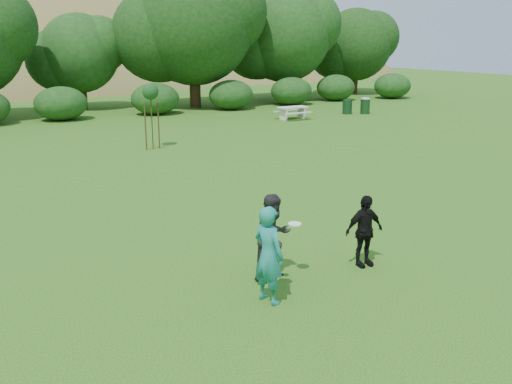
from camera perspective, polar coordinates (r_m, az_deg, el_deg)
ground at (r=11.96m, az=7.47°, el=-8.37°), size 120.00×120.00×0.00m
player_teal at (r=10.45m, az=1.27°, el=-6.30°), size 0.58×0.76×1.85m
player_grey at (r=11.45m, az=1.80°, el=-4.54°), size 0.99×0.85×1.78m
player_black at (r=12.35m, az=10.77°, el=-3.84°), size 0.95×0.46×1.56m
trash_can_near at (r=37.16m, az=9.11°, el=8.41°), size 0.60×0.60×0.90m
frisbee at (r=11.39m, az=3.89°, el=-3.21°), size 0.27×0.27×0.03m
sapling at (r=25.14m, az=-10.51°, el=9.66°), size 0.70×0.70×2.85m
picnic_table at (r=34.27m, az=3.69°, el=8.12°), size 1.80×1.48×0.76m
trash_can_lidded at (r=37.41m, az=10.86°, el=8.51°), size 0.60×0.60×1.05m
tree_row at (r=38.57m, az=-16.20°, el=14.85°), size 53.92×10.38×9.62m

